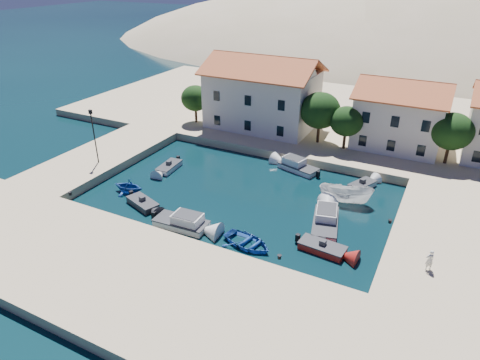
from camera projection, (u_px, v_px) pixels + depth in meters
name	position (u px, v px, depth m)	size (l,w,h in m)	color
ground	(188.00, 247.00, 36.18)	(400.00, 400.00, 0.00)	black
quay_south	(142.00, 284.00, 31.20)	(52.00, 12.00, 1.00)	tan
quay_east	(461.00, 245.00, 35.51)	(11.00, 20.00, 1.00)	tan
quay_west	(102.00, 157.00, 51.65)	(8.00, 20.00, 1.00)	tan
quay_north	(337.00, 117.00, 65.26)	(80.00, 36.00, 1.00)	tan
hills	(461.00, 121.00, 136.32)	(254.00, 176.00, 99.00)	tan
building_left	(263.00, 91.00, 58.15)	(14.70, 9.45, 9.70)	beige
building_mid	(401.00, 113.00, 51.91)	(10.50, 8.40, 8.30)	beige
trees	(332.00, 115.00, 52.33)	(37.30, 5.30, 6.45)	#382314
lamppost	(94.00, 131.00, 47.53)	(0.35, 0.25, 6.22)	black
bollards	(238.00, 222.00, 37.59)	(29.36, 9.56, 0.30)	black
motorboat_grey_sw	(143.00, 203.00, 42.16)	(3.99, 2.75, 1.25)	#2E2F33
cabin_cruiser_south	(181.00, 222.00, 38.78)	(5.11, 2.39, 1.60)	white
rowboat_south	(247.00, 245.00, 36.38)	(3.22, 4.51, 0.93)	#1A4494
motorboat_red_se	(322.00, 248.00, 35.56)	(3.99, 2.06, 1.25)	maroon
cabin_cruiser_east	(325.00, 222.00, 38.83)	(3.42, 5.80, 1.60)	white
boat_east	(345.00, 202.00, 42.91)	(2.00, 5.31, 2.05)	white
motorboat_white_ne	(362.00, 185.00, 45.57)	(2.70, 3.59, 1.25)	white
rowboat_west	(129.00, 192.00, 44.86)	(2.83, 3.27, 1.73)	#1A4494
motorboat_white_west	(169.00, 167.00, 49.68)	(1.93, 3.77, 1.25)	white
cabin_cruiser_north	(298.00, 167.00, 49.34)	(5.07, 3.22, 1.60)	white
pedestrian	(430.00, 260.00, 31.57)	(0.63, 0.41, 1.71)	silver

